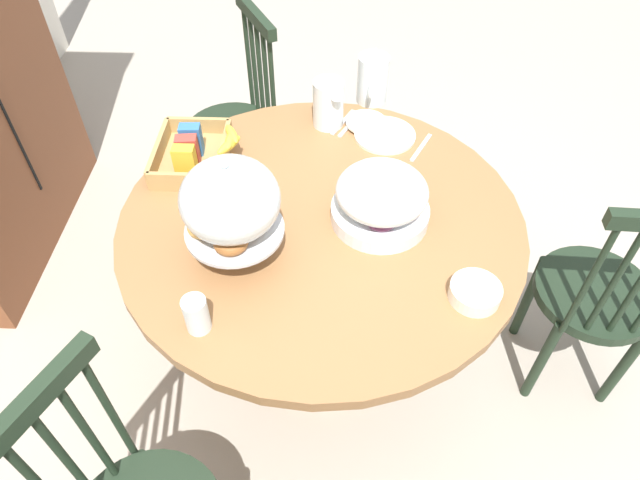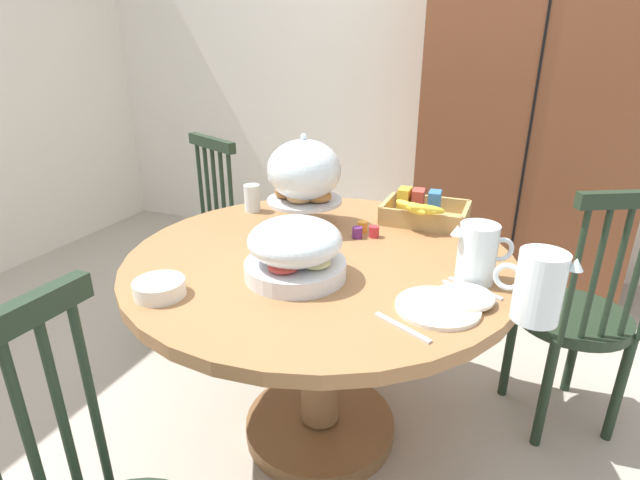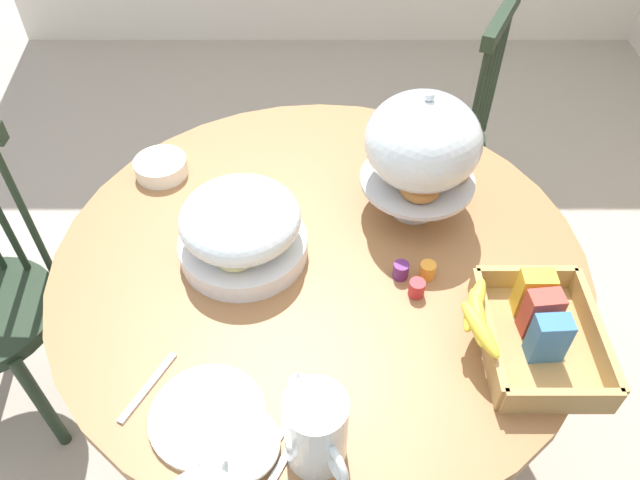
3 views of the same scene
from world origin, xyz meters
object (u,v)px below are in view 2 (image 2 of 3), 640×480
drinking_glass (252,198)px  china_plate_small (465,296)px  windsor_chair_facing_door (576,320)px  milk_pitcher (538,290)px  dining_table (320,308)px  cereal_bowl (160,288)px  fruit_platter_covered (295,250)px  cereal_basket (422,211)px  china_plate_large (438,307)px  windsor_chair_near_window (195,249)px  orange_juice_pitcher (477,256)px  wooden_armoire (531,122)px  pastry_stand_with_dome (304,174)px

drinking_glass → china_plate_small: bearing=-26.5°
windsor_chair_facing_door → milk_pitcher: 0.71m
dining_table → cereal_bowl: size_ratio=8.99×
fruit_platter_covered → china_plate_small: 0.49m
cereal_basket → china_plate_large: cereal_basket is taller
milk_pitcher → cereal_bowl: (-0.95, -0.26, -0.06)m
windsor_chair_near_window → dining_table: bearing=-27.2°
windsor_chair_facing_door → cereal_basket: size_ratio=3.09×
drinking_glass → orange_juice_pitcher: bearing=-18.7°
windsor_chair_facing_door → china_plate_large: 0.81m
windsor_chair_near_window → cereal_basket: 1.12m
wooden_armoire → windsor_chair_facing_door: size_ratio=2.01×
wooden_armoire → china_plate_small: bearing=-93.6°
china_plate_large → drinking_glass: bearing=148.5°
orange_juice_pitcher → china_plate_small: bearing=-93.3°
windsor_chair_near_window → china_plate_large: 1.43m
windsor_chair_near_window → milk_pitcher: 1.63m
orange_juice_pitcher → china_plate_large: orange_juice_pitcher is taller
pastry_stand_with_dome → orange_juice_pitcher: pastry_stand_with_dome is taller
cereal_bowl → dining_table: bearing=55.0°
china_plate_small → orange_juice_pitcher: bearing=86.7°
windsor_chair_near_window → windsor_chair_facing_door: 1.66m
windsor_chair_facing_door → china_plate_large: (-0.41, -0.63, 0.29)m
fruit_platter_covered → china_plate_large: 0.43m
windsor_chair_facing_door → dining_table: bearing=-153.7°
cereal_basket → dining_table: bearing=-119.5°
china_plate_large → cereal_bowl: cereal_bowl is taller
drinking_glass → cereal_basket: bearing=11.1°
wooden_armoire → fruit_platter_covered: wooden_armoire is taller
cereal_bowl → drinking_glass: size_ratio=1.27×
windsor_chair_near_window → fruit_platter_covered: size_ratio=3.25×
windsor_chair_facing_door → pastry_stand_with_dome: (-0.99, -0.17, 0.48)m
dining_table → cereal_basket: cereal_basket is taller
orange_juice_pitcher → milk_pitcher: size_ratio=0.91×
dining_table → milk_pitcher: bearing=-14.6°
pastry_stand_with_dome → orange_juice_pitcher: bearing=-20.7°
dining_table → cereal_bowl: 0.57m
windsor_chair_facing_door → cereal_basket: bearing=178.0°
milk_pitcher → drinking_glass: 1.17m
dining_table → orange_juice_pitcher: size_ratio=6.94×
china_plate_large → drinking_glass: 0.99m
wooden_armoire → windsor_chair_near_window: (-1.41, -1.12, -0.53)m
wooden_armoire → windsor_chair_near_window: size_ratio=2.01×
windsor_chair_near_window → china_plate_large: bearing=-27.1°
wooden_armoire → milk_pitcher: wooden_armoire is taller
pastry_stand_with_dome → milk_pitcher: pastry_stand_with_dome is taller
pastry_stand_with_dome → fruit_platter_covered: pastry_stand_with_dome is taller
dining_table → fruit_platter_covered: fruit_platter_covered is taller
orange_juice_pitcher → wooden_armoire: bearing=86.3°
milk_pitcher → orange_juice_pitcher: bearing=134.9°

